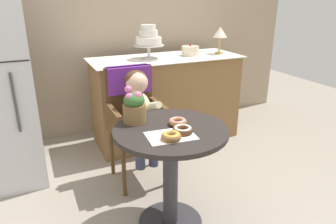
# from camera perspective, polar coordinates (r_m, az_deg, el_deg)

# --- Properties ---
(ground_plane) EXTENTS (8.00, 8.00, 0.00)m
(ground_plane) POSITION_cam_1_polar(r_m,az_deg,el_deg) (2.33, 0.42, -19.44)
(ground_plane) COLOR gray
(back_wall) EXTENTS (4.80, 0.10, 2.70)m
(back_wall) POSITION_cam_1_polar(r_m,az_deg,el_deg) (3.56, -12.68, 17.60)
(back_wall) COLOR tan
(back_wall) RESTS_ON ground
(cafe_table) EXTENTS (0.72, 0.72, 0.72)m
(cafe_table) POSITION_cam_1_polar(r_m,az_deg,el_deg) (2.05, 0.46, -8.44)
(cafe_table) COLOR #282321
(cafe_table) RESTS_ON ground
(wicker_chair) EXTENTS (0.42, 0.45, 0.95)m
(wicker_chair) POSITION_cam_1_polar(r_m,az_deg,el_deg) (2.60, -6.41, 1.10)
(wicker_chair) COLOR brown
(wicker_chair) RESTS_ON ground
(seated_child) EXTENTS (0.27, 0.32, 0.73)m
(seated_child) POSITION_cam_1_polar(r_m,az_deg,el_deg) (2.45, -5.30, 0.85)
(seated_child) COLOR beige
(seated_child) RESTS_ON ground
(paper_napkin) EXTENTS (0.30, 0.22, 0.00)m
(paper_napkin) POSITION_cam_1_polar(r_m,az_deg,el_deg) (1.85, 0.52, -4.35)
(paper_napkin) COLOR white
(paper_napkin) RESTS_ON cafe_table
(donut_front) EXTENTS (0.12, 0.12, 0.04)m
(donut_front) POSITION_cam_1_polar(r_m,az_deg,el_deg) (2.00, 1.76, -1.74)
(donut_front) COLOR #936033
(donut_front) RESTS_ON cafe_table
(donut_mid) EXTENTS (0.12, 0.12, 0.04)m
(donut_mid) POSITION_cam_1_polar(r_m,az_deg,el_deg) (1.88, 2.68, -3.23)
(donut_mid) COLOR #4C2D19
(donut_mid) RESTS_ON cafe_table
(donut_side) EXTENTS (0.12, 0.12, 0.04)m
(donut_side) POSITION_cam_1_polar(r_m,az_deg,el_deg) (1.79, 0.58, -4.36)
(donut_side) COLOR #936033
(donut_side) RESTS_ON cafe_table
(flower_vase) EXTENTS (0.15, 0.15, 0.24)m
(flower_vase) POSITION_cam_1_polar(r_m,az_deg,el_deg) (2.03, -6.13, 1.12)
(flower_vase) COLOR brown
(flower_vase) RESTS_ON cafe_table
(display_counter) EXTENTS (1.56, 0.62, 0.90)m
(display_counter) POSITION_cam_1_polar(r_m,az_deg,el_deg) (3.37, -0.30, 2.41)
(display_counter) COLOR olive
(display_counter) RESTS_ON ground
(tiered_cake_stand) EXTENTS (0.30, 0.30, 0.33)m
(tiered_cake_stand) POSITION_cam_1_polar(r_m,az_deg,el_deg) (3.16, -3.54, 13.11)
(tiered_cake_stand) COLOR silver
(tiered_cake_stand) RESTS_ON display_counter
(round_layer_cake) EXTENTS (0.18, 0.18, 0.12)m
(round_layer_cake) POSITION_cam_1_polar(r_m,az_deg,el_deg) (3.36, 4.05, 11.01)
(round_layer_cake) COLOR beige
(round_layer_cake) RESTS_ON display_counter
(table_lamp) EXTENTS (0.15, 0.15, 0.28)m
(table_lamp) POSITION_cam_1_polar(r_m,az_deg,el_deg) (3.49, 9.42, 13.91)
(table_lamp) COLOR #B28C47
(table_lamp) RESTS_ON display_counter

